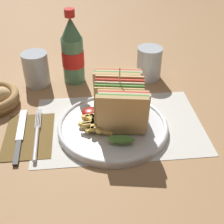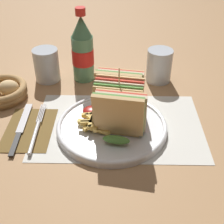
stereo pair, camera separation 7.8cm
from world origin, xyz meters
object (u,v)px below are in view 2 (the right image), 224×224
(plate_main, at_px, (112,126))
(knife, at_px, (21,128))
(fork, at_px, (36,132))
(coke_bottle_near, at_px, (83,50))
(glass_near, at_px, (159,66))
(club_sandwich, at_px, (119,103))
(glass_far, at_px, (47,67))
(bread_basket, at_px, (0,91))

(plate_main, xyz_separation_m, knife, (-0.23, -0.01, -0.00))
(fork, distance_m, coke_bottle_near, 0.31)
(plate_main, xyz_separation_m, glass_near, (0.14, 0.25, 0.04))
(club_sandwich, bearing_deg, fork, -170.50)
(coke_bottle_near, xyz_separation_m, glass_far, (-0.11, -0.01, -0.05))
(knife, bearing_deg, club_sandwich, 2.18)
(coke_bottle_near, xyz_separation_m, glass_near, (0.23, -0.01, -0.05))
(club_sandwich, distance_m, glass_far, 0.33)
(fork, distance_m, glass_near, 0.43)
(fork, height_order, coke_bottle_near, coke_bottle_near)
(club_sandwich, bearing_deg, glass_far, 132.95)
(glass_far, bearing_deg, bread_basket, -137.05)
(plate_main, bearing_deg, fork, -172.87)
(club_sandwich, height_order, knife, club_sandwich)
(glass_near, xyz_separation_m, bread_basket, (-0.46, -0.11, -0.03))
(plate_main, relative_size, knife, 1.32)
(knife, xyz_separation_m, bread_basket, (-0.09, 0.15, 0.02))
(glass_far, bearing_deg, knife, -94.66)
(club_sandwich, distance_m, fork, 0.22)
(club_sandwich, bearing_deg, plate_main, -147.48)
(knife, xyz_separation_m, glass_near, (0.37, 0.26, 0.04))
(plate_main, height_order, glass_far, glass_far)
(fork, height_order, glass_far, glass_far)
(fork, distance_m, glass_far, 0.28)
(plate_main, bearing_deg, coke_bottle_near, 109.81)
(coke_bottle_near, height_order, glass_far, coke_bottle_near)
(coke_bottle_near, bearing_deg, club_sandwich, -66.11)
(glass_near, relative_size, glass_far, 1.00)
(club_sandwich, height_order, coke_bottle_near, coke_bottle_near)
(plate_main, distance_m, glass_far, 0.33)
(club_sandwich, xyz_separation_m, fork, (-0.20, -0.03, -0.07))
(glass_near, distance_m, glass_far, 0.35)
(plate_main, distance_m, bread_basket, 0.35)
(plate_main, distance_m, club_sandwich, 0.07)
(knife, bearing_deg, bread_basket, 120.35)
(knife, xyz_separation_m, glass_far, (0.02, 0.26, 0.04))
(glass_far, bearing_deg, coke_bottle_near, 4.70)
(fork, height_order, glass_near, glass_near)
(plate_main, height_order, fork, plate_main)
(coke_bottle_near, bearing_deg, plate_main, -70.19)
(coke_bottle_near, bearing_deg, fork, -108.06)
(glass_near, distance_m, bread_basket, 0.48)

